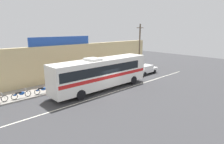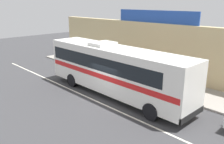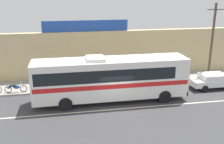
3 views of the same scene
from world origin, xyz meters
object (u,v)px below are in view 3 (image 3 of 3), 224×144
at_px(motorcycle_black, 15,88).
at_px(pedestrian_near_shop, 90,72).
at_px(motorcycle_orange, 41,87).
at_px(intercity_bus, 110,77).
at_px(utility_pole, 212,42).
at_px(parked_car, 213,80).

bearing_deg(motorcycle_black, pedestrian_near_shop, 13.67).
bearing_deg(motorcycle_black, motorcycle_orange, -2.88).
bearing_deg(intercity_bus, pedestrian_near_shop, 104.66).
bearing_deg(intercity_bus, motorcycle_orange, 153.49).
xyz_separation_m(intercity_bus, utility_pole, (10.41, 2.87, 1.96)).
bearing_deg(motorcycle_black, utility_pole, -0.31).
relative_size(parked_car, utility_pole, 0.58).
xyz_separation_m(intercity_bus, motorcycle_black, (-7.91, 2.97, -1.50)).
bearing_deg(motorcycle_orange, pedestrian_near_shop, 21.04).
relative_size(utility_pole, pedestrian_near_shop, 4.41).
bearing_deg(parked_car, motorcycle_black, 174.32).
bearing_deg(motorcycle_orange, parked_car, -6.07).
height_order(motorcycle_orange, pedestrian_near_shop, pedestrian_near_shop).
bearing_deg(pedestrian_near_shop, motorcycle_black, -166.33).
bearing_deg(pedestrian_near_shop, parked_car, -16.99).
relative_size(motorcycle_black, motorcycle_orange, 1.00).
height_order(utility_pole, motorcycle_black, utility_pole).
height_order(intercity_bus, parked_car, intercity_bus).
distance_m(utility_pole, motorcycle_black, 18.64).
xyz_separation_m(motorcycle_black, motorcycle_orange, (2.18, -0.11, 0.00)).
xyz_separation_m(utility_pole, pedestrian_near_shop, (-11.61, 1.73, -2.89)).
xyz_separation_m(intercity_bus, motorcycle_orange, (-5.73, 2.86, -1.50)).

